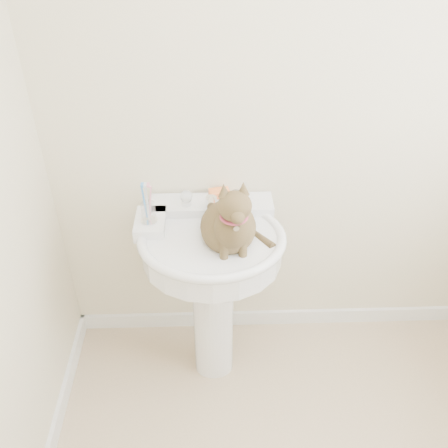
{
  "coord_description": "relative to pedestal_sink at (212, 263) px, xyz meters",
  "views": [
    {
      "loc": [
        -0.38,
        -0.85,
        2.1
      ],
      "look_at": [
        -0.32,
        0.78,
        0.92
      ],
      "focal_mm": 40.0,
      "sensor_mm": 36.0,
      "label": 1
    }
  ],
  "objects": [
    {
      "name": "wall_back",
      "position": [
        0.38,
        0.29,
        0.56
      ],
      "size": [
        2.2,
        0.0,
        2.5
      ],
      "primitive_type": null,
      "color": "beige",
      "rests_on": "ground"
    },
    {
      "name": "baseboard_back",
      "position": [
        0.38,
        0.28,
        -0.65
      ],
      "size": [
        2.2,
        0.02,
        0.09
      ],
      "primitive_type": "cube",
      "color": "white",
      "rests_on": "floor"
    },
    {
      "name": "pedestal_sink",
      "position": [
        0.0,
        0.0,
        0.0
      ],
      "size": [
        0.64,
        0.63,
        0.88
      ],
      "color": "white",
      "rests_on": "floor"
    },
    {
      "name": "faucet",
      "position": [
        0.0,
        0.16,
        0.23
      ],
      "size": [
        0.28,
        0.12,
        0.14
      ],
      "color": "silver",
      "rests_on": "pedestal_sink"
    },
    {
      "name": "soap_bar",
      "position": [
        0.04,
        0.25,
        0.2
      ],
      "size": [
        0.1,
        0.07,
        0.03
      ],
      "primitive_type": "cube",
      "rotation": [
        0.0,
        0.0,
        0.2
      ],
      "color": "orange",
      "rests_on": "pedestal_sink"
    },
    {
      "name": "toothbrush_cup",
      "position": [
        -0.26,
        0.06,
        0.24
      ],
      "size": [
        0.07,
        0.07,
        0.19
      ],
      "rotation": [
        0.0,
        0.0,
        -0.24
      ],
      "color": "silver",
      "rests_on": "pedestal_sink"
    },
    {
      "name": "cat",
      "position": [
        0.07,
        -0.05,
        0.24
      ],
      "size": [
        0.25,
        0.31,
        0.46
      ],
      "rotation": [
        0.0,
        0.0,
        0.15
      ],
      "color": "brown",
      "rests_on": "pedestal_sink"
    }
  ]
}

